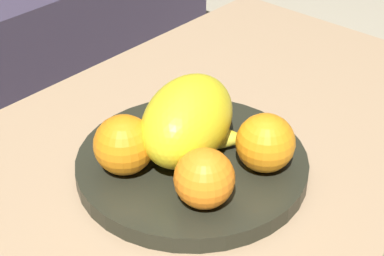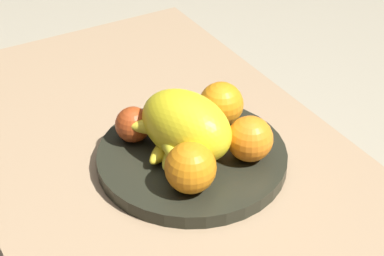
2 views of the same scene
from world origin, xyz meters
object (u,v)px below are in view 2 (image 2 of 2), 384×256
coffee_table (173,185)px  apple_front (133,125)px  banana_bunch (173,135)px  melon_large_front (186,126)px  fruit_bowl (192,157)px  orange_left (221,104)px  orange_front (190,168)px  orange_right (250,139)px

coffee_table → apple_front: apple_front is taller
coffee_table → banana_bunch: banana_bunch is taller
melon_large_front → coffee_table: bearing=69.3°
fruit_bowl → melon_large_front: 0.07m
orange_left → orange_front: bearing=133.3°
orange_left → melon_large_front: bearing=115.4°
fruit_bowl → orange_front: bearing=148.6°
coffee_table → banana_bunch: size_ratio=7.46×
apple_front → banana_bunch: 0.08m
fruit_bowl → melon_large_front: melon_large_front is taller
orange_front → orange_right: (0.02, -0.13, -0.00)m
orange_right → orange_left: bearing=-6.6°
fruit_bowl → orange_left: bearing=-61.0°
fruit_bowl → orange_front: size_ratio=3.98×
apple_front → banana_bunch: (-0.06, -0.05, -0.00)m
orange_right → orange_front: bearing=98.7°
coffee_table → banana_bunch: (0.01, -0.01, 0.10)m
orange_front → orange_left: bearing=-46.7°
apple_front → orange_front: bearing=-172.7°
melon_large_front → orange_right: 0.11m
melon_large_front → orange_left: bearing=-64.6°
melon_large_front → orange_left: size_ratio=2.15×
banana_bunch → orange_front: bearing=166.0°
melon_large_front → orange_front: melon_large_front is taller
fruit_bowl → orange_right: bearing=-129.3°
fruit_bowl → apple_front: size_ratio=5.20×
orange_left → orange_right: bearing=173.4°
fruit_bowl → orange_right: 0.11m
orange_front → banana_bunch: (0.10, -0.03, -0.01)m
fruit_bowl → orange_left: size_ratio=4.04×
fruit_bowl → banana_bunch: bearing=47.5°
melon_large_front → orange_right: bearing=-126.8°
fruit_bowl → orange_front: 0.11m
fruit_bowl → orange_right: orange_right is taller
orange_right → banana_bunch: orange_right is taller
coffee_table → apple_front: size_ratio=17.97×
melon_large_front → banana_bunch: 0.04m
orange_front → banana_bunch: bearing=-14.0°
melon_large_front → orange_right: size_ratio=2.25×
orange_right → coffee_table: bearing=56.1°
orange_left → apple_front: bearing=78.2°
melon_large_front → orange_front: 0.09m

